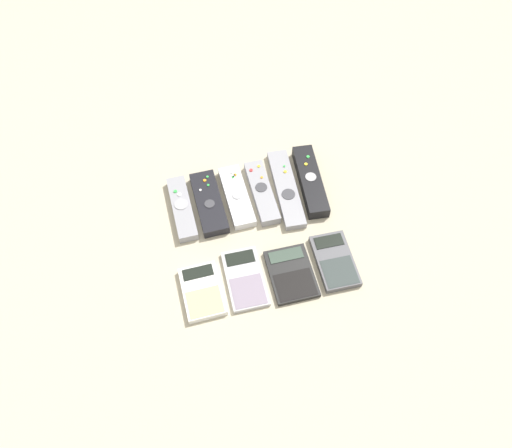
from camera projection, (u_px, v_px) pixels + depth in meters
name	position (u px, v px, depth m)	size (l,w,h in m)	color
ground_plane	(260.00, 243.00, 1.07)	(3.00, 3.00, 0.00)	#B2A88E
remote_0	(182.00, 208.00, 1.11)	(0.05, 0.17, 0.02)	gray
remote_1	(209.00, 203.00, 1.12)	(0.06, 0.17, 0.02)	black
remote_2	(237.00, 196.00, 1.13)	(0.06, 0.17, 0.02)	silver
remote_3	(262.00, 192.00, 1.14)	(0.05, 0.17, 0.02)	gray
remote_4	(286.00, 188.00, 1.15)	(0.06, 0.22, 0.02)	gray
remote_5	(310.00, 181.00, 1.15)	(0.06, 0.20, 0.03)	black
calculator_0	(202.00, 291.00, 1.00)	(0.08, 0.12, 0.02)	silver
calculator_1	(245.00, 278.00, 1.02)	(0.08, 0.14, 0.01)	#B2B2B7
calculator_2	(291.00, 274.00, 1.03)	(0.09, 0.13, 0.01)	black
calculator_3	(335.00, 261.00, 1.04)	(0.08, 0.13, 0.02)	#4C4C51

